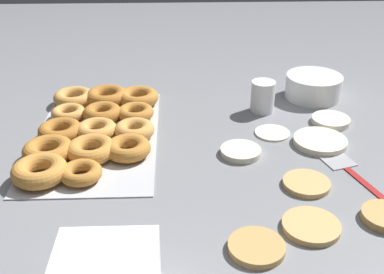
{
  "coord_description": "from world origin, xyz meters",
  "views": [
    {
      "loc": [
        0.83,
        -0.13,
        0.53
      ],
      "look_at": [
        -0.08,
        -0.09,
        0.04
      ],
      "focal_mm": 45.0,
      "sensor_mm": 36.0,
      "label": 1
    }
  ],
  "objects": [
    {
      "name": "pancake_1",
      "position": [
        0.23,
        0.0,
        0.01
      ],
      "size": [
        0.09,
        0.09,
        0.01
      ],
      "primitive_type": "cylinder",
      "color": "tan",
      "rests_on": "ground_plane"
    },
    {
      "name": "pancake_7",
      "position": [
        -0.21,
        0.25,
        0.01
      ],
      "size": [
        0.09,
        0.09,
        0.01
      ],
      "primitive_type": "cylinder",
      "color": "silver",
      "rests_on": "ground_plane"
    },
    {
      "name": "spatula",
      "position": [
        -0.04,
        0.21,
        0.0
      ],
      "size": [
        0.28,
        0.12,
        0.01
      ],
      "rotation": [
        0.0,
        0.0,
        3.46
      ],
      "color": "maroon",
      "rests_on": "ground_plane"
    },
    {
      "name": "pancake_2",
      "position": [
        -0.11,
        0.2,
        0.01
      ],
      "size": [
        0.12,
        0.12,
        0.01
      ],
      "primitive_type": "cylinder",
      "color": "beige",
      "rests_on": "ground_plane"
    },
    {
      "name": "paper_cup",
      "position": [
        -0.29,
        0.09,
        0.04
      ],
      "size": [
        0.06,
        0.06,
        0.08
      ],
      "color": "white",
      "rests_on": "ground_plane"
    },
    {
      "name": "pancake_4",
      "position": [
        -0.07,
        0.01,
        0.01
      ],
      "size": [
        0.09,
        0.09,
        0.01
      ],
      "primitive_type": "cylinder",
      "color": "beige",
      "rests_on": "ground_plane"
    },
    {
      "name": "pancake_0",
      "position": [
        -0.16,
        0.1,
        0.0
      ],
      "size": [
        0.08,
        0.08,
        0.01
      ],
      "primitive_type": "cylinder",
      "color": "silver",
      "rests_on": "ground_plane"
    },
    {
      "name": "pancake_6",
      "position": [
        0.18,
        0.1,
        0.01
      ],
      "size": [
        0.1,
        0.1,
        0.01
      ],
      "primitive_type": "cylinder",
      "color": "tan",
      "rests_on": "ground_plane"
    },
    {
      "name": "batter_bowl",
      "position": [
        -0.37,
        0.25,
        0.03
      ],
      "size": [
        0.15,
        0.15,
        0.06
      ],
      "color": "white",
      "rests_on": "ground_plane"
    },
    {
      "name": "donut_tray",
      "position": [
        -0.17,
        -0.32,
        0.02
      ],
      "size": [
        0.48,
        0.28,
        0.04
      ],
      "color": "silver",
      "rests_on": "ground_plane"
    },
    {
      "name": "pancake_3",
      "position": [
        0.05,
        0.13,
        0.01
      ],
      "size": [
        0.09,
        0.09,
        0.01
      ],
      "primitive_type": "cylinder",
      "color": "tan",
      "rests_on": "ground_plane"
    },
    {
      "name": "ground_plane",
      "position": [
        0.0,
        0.0,
        0.0
      ],
      "size": [
        3.0,
        3.0,
        0.0
      ],
      "primitive_type": "plane",
      "color": "gray"
    }
  ]
}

